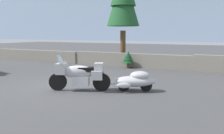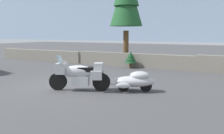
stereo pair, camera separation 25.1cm
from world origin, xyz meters
The scene contains 6 objects.
ground_plane centered at (0.00, 0.00, 0.00)m, with size 80.00×80.00×0.00m, color #424244.
stone_guard_wall centered at (0.09, 6.37, 0.44)m, with size 24.00×0.54×0.95m.
distant_ridgeline centered at (0.00, 96.37, 8.00)m, with size 240.00×80.00×16.00m, color #7F93AD.
touring_motorcycle centered at (0.89, -0.45, 0.62)m, with size 2.16×1.29×1.33m.
car_shaped_trailer centered at (2.78, 0.40, 0.41)m, with size 2.16×1.25×0.76m.
pine_sapling_near centered at (0.21, 5.82, 0.64)m, with size 0.77×0.77×1.03m.
Camera 1 is at (5.87, -7.61, 2.12)m, focal length 37.75 mm.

